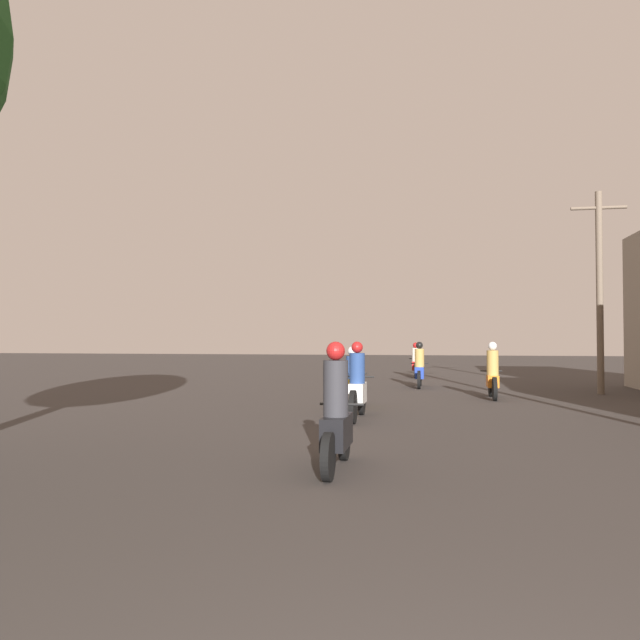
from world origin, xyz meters
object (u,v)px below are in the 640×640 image
Objects in this scene: motorcycle_yellow at (353,383)px; motorcycle_blue at (419,369)px; motorcycle_black at (336,419)px; utility_pole_far at (600,287)px; motorcycle_red at (416,363)px; motorcycle_orange at (493,376)px; motorcycle_white at (357,388)px.

motorcycle_blue is (1.44, 6.43, 0.03)m from motorcycle_yellow.
motorcycle_black is at bearing -77.03° from motorcycle_yellow.
utility_pole_far is at bearing -17.44° from motorcycle_blue.
motorcycle_red is at bearing 129.24° from utility_pole_far.
utility_pole_far is (6.13, 12.08, 2.57)m from motorcycle_black.
motorcycle_black is 0.99× the size of motorcycle_orange.
motorcycle_black is at bearing -97.94° from motorcycle_orange.
motorcycle_black is at bearing -78.60° from motorcycle_white.
motorcycle_white is 0.35× the size of utility_pole_far.
motorcycle_black is at bearing -94.03° from motorcycle_blue.
motorcycle_blue is at bearing 163.68° from utility_pole_far.
motorcycle_blue reaches higher than motorcycle_red.
motorcycle_blue is 5.43m from motorcycle_red.
motorcycle_orange is 0.95× the size of motorcycle_blue.
motorcycle_orange is (2.80, 10.05, -0.01)m from motorcycle_black.
motorcycle_blue is at bearing 127.80° from motorcycle_orange.
motorcycle_white is 9.92m from utility_pole_far.
utility_pole_far is at bearing 39.09° from motorcycle_orange.
motorcycle_blue is (0.70, 13.67, -0.02)m from motorcycle_black.
motorcycle_orange reaches higher than motorcycle_yellow.
motorcycle_black reaches higher than motorcycle_orange.
motorcycle_black reaches higher than motorcycle_blue.
motorcycle_orange is at bearing 45.40° from motorcycle_yellow.
motorcycle_yellow is 1.05× the size of motorcycle_red.
motorcycle_blue is 1.05× the size of motorcycle_red.
motorcycle_orange is (3.16, 5.03, -0.01)m from motorcycle_white.
motorcycle_white is at bearing -114.51° from motorcycle_orange.
motorcycle_white is 1.06× the size of motorcycle_yellow.
motorcycle_white is at bearing -85.80° from motorcycle_red.
motorcycle_red reaches higher than motorcycle_yellow.
motorcycle_black reaches higher than motorcycle_white.
motorcycle_white is 8.71m from motorcycle_blue.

